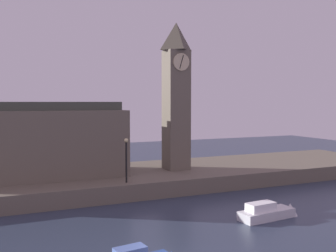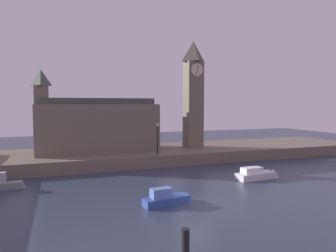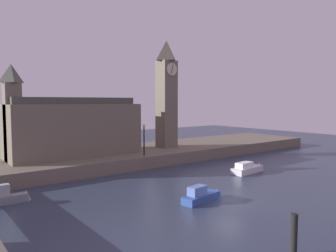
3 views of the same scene
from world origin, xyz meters
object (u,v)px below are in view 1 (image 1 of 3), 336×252
at_px(clock_tower, 176,94).
at_px(streetlamp, 126,155).
at_px(parliament_hall, 37,141).
at_px(boat_ferry_white, 272,212).

height_order(clock_tower, streetlamp, clock_tower).
xyz_separation_m(clock_tower, parliament_hall, (-13.74, 0.98, -4.38)).
bearing_deg(clock_tower, boat_ferry_white, -84.64).
bearing_deg(clock_tower, parliament_hall, 175.92).
xyz_separation_m(parliament_hall, streetlamp, (6.88, -5.45, -1.04)).
xyz_separation_m(parliament_hall, boat_ferry_white, (15.04, -14.91, -4.51)).
xyz_separation_m(clock_tower, boat_ferry_white, (1.31, -13.93, -8.89)).
bearing_deg(parliament_hall, clock_tower, -4.08).
relative_size(clock_tower, streetlamp, 3.92).
bearing_deg(streetlamp, parliament_hall, 141.63).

